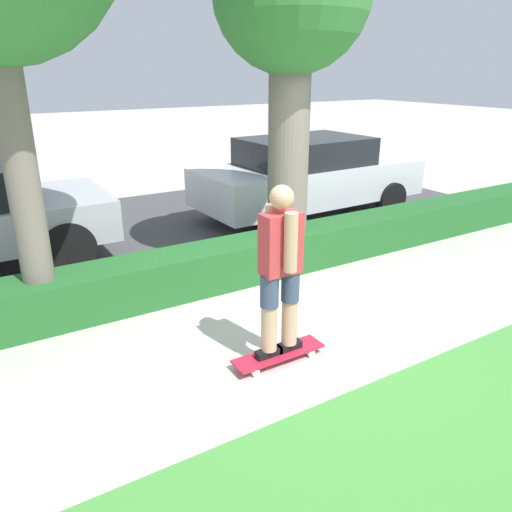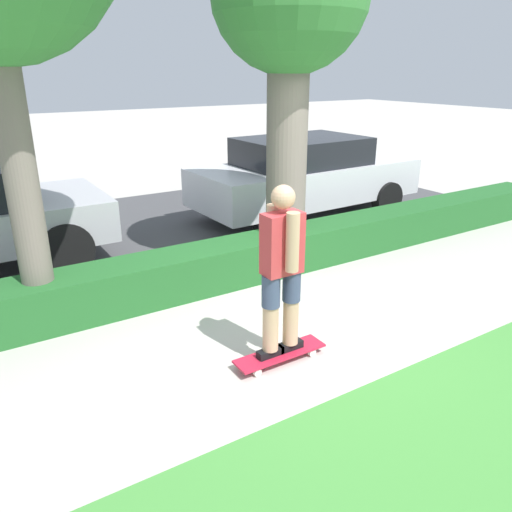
{
  "view_description": "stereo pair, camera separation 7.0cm",
  "coord_description": "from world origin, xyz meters",
  "px_view_note": "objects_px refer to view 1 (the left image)",
  "views": [
    {
      "loc": [
        -2.76,
        -3.63,
        2.6
      ],
      "look_at": [
        -0.19,
        0.6,
        0.72
      ],
      "focal_mm": 35.0,
      "sensor_mm": 36.0,
      "label": 1
    },
    {
      "loc": [
        -2.82,
        -3.59,
        2.6
      ],
      "look_at": [
        -0.19,
        0.6,
        0.72
      ],
      "focal_mm": 35.0,
      "sensor_mm": 36.0,
      "label": 2
    }
  ],
  "objects_px": {
    "parked_car_middle": "(308,175)",
    "skateboard": "(279,354)",
    "skater_person": "(280,269)",
    "tree_mid": "(292,11)"
  },
  "relations": [
    {
      "from": "skateboard",
      "to": "skater_person",
      "type": "bearing_deg",
      "value": -26.57
    },
    {
      "from": "skateboard",
      "to": "parked_car_middle",
      "type": "bearing_deg",
      "value": 50.23
    },
    {
      "from": "skateboard",
      "to": "skater_person",
      "type": "height_order",
      "value": "skater_person"
    },
    {
      "from": "tree_mid",
      "to": "skater_person",
      "type": "bearing_deg",
      "value": -126.12
    },
    {
      "from": "tree_mid",
      "to": "parked_car_middle",
      "type": "bearing_deg",
      "value": 47.01
    },
    {
      "from": "parked_car_middle",
      "to": "skateboard",
      "type": "bearing_deg",
      "value": -131.56
    },
    {
      "from": "skateboard",
      "to": "skater_person",
      "type": "relative_size",
      "value": 0.57
    },
    {
      "from": "skateboard",
      "to": "tree_mid",
      "type": "height_order",
      "value": "tree_mid"
    },
    {
      "from": "skater_person",
      "to": "parked_car_middle",
      "type": "relative_size",
      "value": 0.37
    },
    {
      "from": "skateboard",
      "to": "tree_mid",
      "type": "xyz_separation_m",
      "value": [
        1.4,
        1.92,
        3.13
      ]
    }
  ]
}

